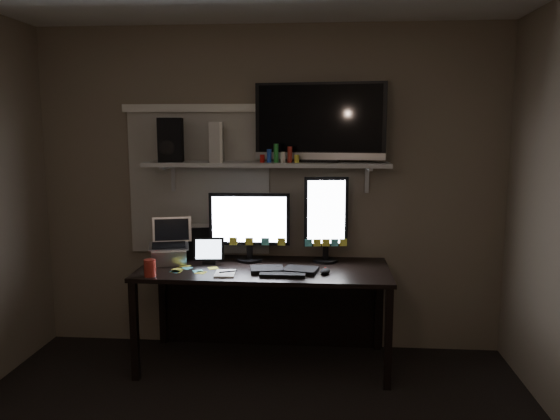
# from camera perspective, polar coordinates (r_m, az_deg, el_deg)

# --- Properties ---
(back_wall) EXTENTS (3.60, 0.00, 3.60)m
(back_wall) POSITION_cam_1_polar(r_m,az_deg,el_deg) (4.24, -1.14, 2.07)
(back_wall) COLOR #736752
(back_wall) RESTS_ON floor
(window_blinds) EXTENTS (1.10, 0.02, 1.10)m
(window_blinds) POSITION_cam_1_polar(r_m,az_deg,el_deg) (4.31, -8.47, 2.75)
(window_blinds) COLOR #BCB8A9
(window_blinds) RESTS_ON back_wall
(desk) EXTENTS (1.80, 0.75, 0.73)m
(desk) POSITION_cam_1_polar(r_m,az_deg,el_deg) (4.13, -1.47, -7.97)
(desk) COLOR black
(desk) RESTS_ON floor
(wall_shelf) EXTENTS (1.80, 0.35, 0.03)m
(wall_shelf) POSITION_cam_1_polar(r_m,az_deg,el_deg) (4.05, -1.40, 4.82)
(wall_shelf) COLOR #B3B2AE
(wall_shelf) RESTS_ON back_wall
(monitor_landscape) EXTENTS (0.61, 0.08, 0.53)m
(monitor_landscape) POSITION_cam_1_polar(r_m,az_deg,el_deg) (4.11, -3.21, -1.72)
(monitor_landscape) COLOR black
(monitor_landscape) RESTS_ON desk
(monitor_portrait) EXTENTS (0.33, 0.10, 0.66)m
(monitor_portrait) POSITION_cam_1_polar(r_m,az_deg,el_deg) (4.09, 4.82, -0.93)
(monitor_portrait) COLOR black
(monitor_portrait) RESTS_ON desk
(keyboard) EXTENTS (0.48, 0.19, 0.03)m
(keyboard) POSITION_cam_1_polar(r_m,az_deg,el_deg) (3.84, 0.40, -6.28)
(keyboard) COLOR black
(keyboard) RESTS_ON desk
(mouse) EXTENTS (0.09, 0.11, 0.04)m
(mouse) POSITION_cam_1_polar(r_m,az_deg,el_deg) (3.81, 4.74, -6.40)
(mouse) COLOR black
(mouse) RESTS_ON desk
(notepad) EXTENTS (0.15, 0.20, 0.01)m
(notepad) POSITION_cam_1_polar(r_m,az_deg,el_deg) (3.81, -5.77, -6.62)
(notepad) COLOR silver
(notepad) RESTS_ON desk
(tablet) EXTENTS (0.24, 0.12, 0.20)m
(tablet) POSITION_cam_1_polar(r_m,az_deg,el_deg) (4.09, -7.42, -4.23)
(tablet) COLOR black
(tablet) RESTS_ON desk
(file_sorter) EXTENTS (0.21, 0.13, 0.25)m
(file_sorter) POSITION_cam_1_polar(r_m,az_deg,el_deg) (4.33, -8.53, -3.19)
(file_sorter) COLOR black
(file_sorter) RESTS_ON desk
(laptop) EXTENTS (0.34, 0.30, 0.32)m
(laptop) POSITION_cam_1_polar(r_m,az_deg,el_deg) (4.13, -11.56, -3.31)
(laptop) COLOR #AEAFB3
(laptop) RESTS_ON desk
(cup) EXTENTS (0.09, 0.09, 0.12)m
(cup) POSITION_cam_1_polar(r_m,az_deg,el_deg) (3.83, -13.44, -5.90)
(cup) COLOR maroon
(cup) RESTS_ON desk
(sticky_notes) EXTENTS (0.31, 0.24, 0.00)m
(sticky_notes) POSITION_cam_1_polar(r_m,az_deg,el_deg) (3.96, -8.69, -6.13)
(sticky_notes) COLOR yellow
(sticky_notes) RESTS_ON desk
(tv) EXTENTS (0.98, 0.30, 0.58)m
(tv) POSITION_cam_1_polar(r_m,az_deg,el_deg) (4.06, 4.20, 9.10)
(tv) COLOR black
(tv) RESTS_ON wall_shelf
(game_console) EXTENTS (0.11, 0.25, 0.29)m
(game_console) POSITION_cam_1_polar(r_m,az_deg,el_deg) (4.09, -6.54, 7.06)
(game_console) COLOR silver
(game_console) RESTS_ON wall_shelf
(speaker) EXTENTS (0.21, 0.24, 0.32)m
(speaker) POSITION_cam_1_polar(r_m,az_deg,el_deg) (4.17, -11.33, 7.19)
(speaker) COLOR black
(speaker) RESTS_ON wall_shelf
(bottles) EXTENTS (0.22, 0.09, 0.13)m
(bottles) POSITION_cam_1_polar(r_m,az_deg,el_deg) (3.96, -0.05, 5.93)
(bottles) COLOR #A50F0C
(bottles) RESTS_ON wall_shelf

